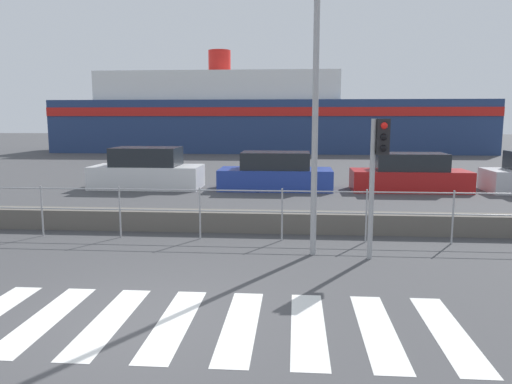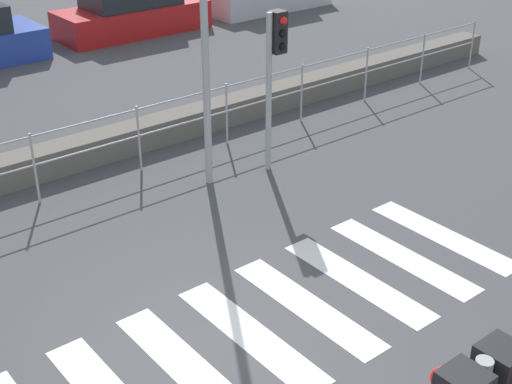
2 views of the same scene
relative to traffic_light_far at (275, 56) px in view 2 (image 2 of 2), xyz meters
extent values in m
plane|color=#424244|center=(-3.72, -3.35, -2.00)|extent=(160.00, 160.00, 0.00)
cube|color=silver|center=(-4.08, -3.35, -2.00)|extent=(0.45, 2.40, 0.01)
cube|color=silver|center=(-3.18, -3.35, -2.00)|extent=(0.45, 2.40, 0.01)
cube|color=silver|center=(-2.28, -3.35, -2.00)|extent=(0.45, 2.40, 0.01)
cube|color=silver|center=(-1.38, -3.35, -2.00)|extent=(0.45, 2.40, 0.01)
cube|color=silver|center=(-0.48, -3.35, -2.00)|extent=(0.45, 2.40, 0.01)
cube|color=silver|center=(0.42, -3.35, -2.00)|extent=(0.45, 2.40, 0.01)
cube|color=#605B54|center=(-3.72, 2.22, -1.76)|extent=(24.83, 0.55, 0.49)
cylinder|color=#9EA0A3|center=(-3.72, 1.34, -0.88)|extent=(22.35, 0.03, 0.03)
cylinder|color=#9EA0A3|center=(-3.72, 1.34, -1.35)|extent=(22.35, 0.03, 0.03)
cylinder|color=#9EA0A3|center=(-3.72, 1.34, -1.41)|extent=(0.04, 0.04, 1.18)
cylinder|color=#9EA0A3|center=(-1.86, 1.34, -1.41)|extent=(0.04, 0.04, 1.18)
cylinder|color=#9EA0A3|center=(0.00, 1.34, -1.41)|extent=(0.04, 0.04, 1.18)
cylinder|color=#9EA0A3|center=(1.86, 1.34, -1.41)|extent=(0.04, 0.04, 1.18)
cylinder|color=#9EA0A3|center=(3.72, 1.34, -1.41)|extent=(0.04, 0.04, 1.18)
cylinder|color=#9EA0A3|center=(5.59, 1.34, -1.41)|extent=(0.04, 0.04, 1.18)
cylinder|color=#9EA0A3|center=(7.45, 1.34, -1.41)|extent=(0.04, 0.04, 1.18)
sphere|color=red|center=(-4.64, -6.89, 0.63)|extent=(0.13, 0.13, 0.13)
cylinder|color=#9EA0A3|center=(-0.11, 0.01, -0.64)|extent=(0.10, 0.10, 2.72)
cube|color=black|center=(0.06, 0.01, 0.38)|extent=(0.24, 0.24, 0.68)
sphere|color=red|center=(0.06, -0.13, 0.59)|extent=(0.13, 0.13, 0.13)
sphere|color=black|center=(0.06, -0.13, 0.38)|extent=(0.13, 0.13, 0.13)
sphere|color=black|center=(0.06, -0.13, 0.17)|extent=(0.13, 0.13, 0.13)
cylinder|color=#9EA0A3|center=(-1.20, 0.23, 0.93)|extent=(0.12, 0.12, 5.86)
cube|color=#B21919|center=(2.72, 9.46, -1.61)|extent=(4.33, 1.70, 0.78)
camera|label=1|loc=(-1.57, -9.63, 0.74)|focal=35.00mm
camera|label=2|loc=(-7.33, -8.58, 3.33)|focal=50.00mm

